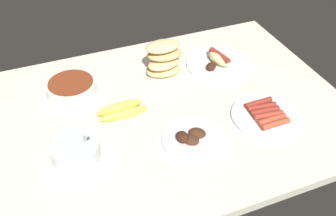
% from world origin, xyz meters
% --- Properties ---
extents(ground_plane, '(1.20, 0.90, 0.03)m').
position_xyz_m(ground_plane, '(0.00, 0.00, -0.01)').
color(ground_plane, silver).
extents(banana_bunch, '(0.17, 0.07, 0.04)m').
position_xyz_m(banana_bunch, '(-0.17, 0.03, 0.02)').
color(banana_bunch, '#E5D14C').
rests_on(banana_bunch, ground_plane).
extents(plate_sausages, '(0.23, 0.23, 0.03)m').
position_xyz_m(plate_sausages, '(0.27, -0.16, 0.01)').
color(plate_sausages, white).
rests_on(plate_sausages, ground_plane).
extents(plate_hotdog_assembled, '(0.26, 0.26, 0.06)m').
position_xyz_m(plate_hotdog_assembled, '(0.27, 0.18, 0.02)').
color(plate_hotdog_assembled, white).
rests_on(plate_hotdog_assembled, ground_plane).
extents(plate_grilled_meat, '(0.20, 0.20, 0.04)m').
position_xyz_m(plate_grilled_meat, '(-0.00, -0.17, 0.01)').
color(plate_grilled_meat, white).
rests_on(plate_grilled_meat, ground_plane).
extents(bowl_coleslaw, '(0.15, 0.15, 0.15)m').
position_xyz_m(bowl_coleslaw, '(-0.36, -0.11, 0.03)').
color(bowl_coleslaw, silver).
rests_on(bowl_coleslaw, ground_plane).
extents(bowl_chili, '(0.18, 0.18, 0.04)m').
position_xyz_m(bowl_chili, '(-0.31, 0.22, 0.02)').
color(bowl_chili, white).
rests_on(bowl_chili, ground_plane).
extents(bread_stack, '(0.15, 0.11, 0.14)m').
position_xyz_m(bread_stack, '(0.04, 0.20, 0.07)').
color(bread_stack, '#DBB77A').
rests_on(bread_stack, ground_plane).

